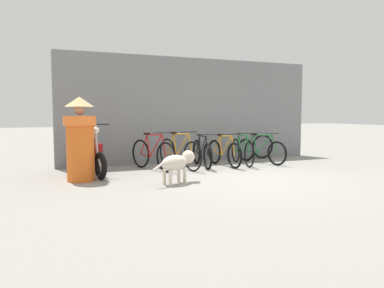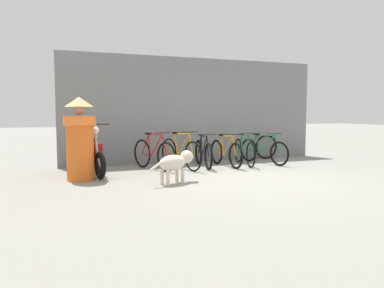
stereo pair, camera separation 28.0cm
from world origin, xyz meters
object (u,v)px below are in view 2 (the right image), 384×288
(bicycle_5, at_px, (263,151))
(motorcycle, at_px, (91,155))
(bicycle_4, at_px, (244,151))
(bicycle_1, at_px, (180,153))
(bicycle_3, at_px, (226,153))
(stray_dog, at_px, (176,162))
(bicycle_0, at_px, (154,154))
(bicycle_2, at_px, (203,153))
(spare_tire_left, at_px, (266,147))
(person_in_robes, at_px, (80,138))

(bicycle_5, xyz_separation_m, motorcycle, (-4.38, -0.17, 0.10))
(bicycle_4, distance_m, motorcycle, 3.79)
(bicycle_1, distance_m, bicycle_3, 1.18)
(bicycle_5, relative_size, stray_dog, 1.64)
(bicycle_3, distance_m, motorcycle, 3.25)
(bicycle_0, bearing_deg, bicycle_4, 69.21)
(bicycle_2, distance_m, spare_tire_left, 2.47)
(bicycle_0, height_order, bicycle_2, bicycle_0)
(bicycle_0, relative_size, stray_dog, 1.55)
(bicycle_2, xyz_separation_m, bicycle_4, (1.11, -0.04, 0.01))
(bicycle_1, height_order, spare_tire_left, bicycle_1)
(motorcycle, distance_m, spare_tire_left, 5.10)
(spare_tire_left, bearing_deg, stray_dog, -144.09)
(bicycle_2, relative_size, motorcycle, 0.86)
(bicycle_4, height_order, stray_dog, bicycle_4)
(person_in_robes, bearing_deg, bicycle_2, 179.87)
(bicycle_1, height_order, stray_dog, bicycle_1)
(bicycle_1, xyz_separation_m, bicycle_5, (2.32, 0.07, -0.04))
(bicycle_2, distance_m, motorcycle, 2.69)
(bicycle_0, distance_m, motorcycle, 1.44)
(person_in_robes, bearing_deg, stray_dog, 133.69)
(bicycle_0, xyz_separation_m, bicycle_1, (0.64, -0.06, 0.01))
(bicycle_1, xyz_separation_m, motorcycle, (-2.07, -0.11, 0.06))
(spare_tire_left, bearing_deg, motorcycle, -168.57)
(bicycle_5, bearing_deg, bicycle_2, -103.89)
(motorcycle, bearing_deg, bicycle_3, 82.45)
(bicycle_4, height_order, spare_tire_left, bicycle_4)
(bicycle_4, distance_m, bicycle_5, 0.59)
(bicycle_0, distance_m, bicycle_2, 1.25)
(bicycle_2, relative_size, spare_tire_left, 2.31)
(bicycle_4, xyz_separation_m, motorcycle, (-3.79, -0.13, 0.08))
(bicycle_2, height_order, bicycle_5, bicycle_2)
(stray_dog, bearing_deg, bicycle_0, 63.71)
(bicycle_1, height_order, bicycle_4, bicycle_1)
(bicycle_4, relative_size, person_in_robes, 1.00)
(spare_tire_left, bearing_deg, bicycle_5, -126.46)
(person_in_robes, bearing_deg, motorcycle, -128.73)
(person_in_robes, relative_size, spare_tire_left, 2.35)
(bicycle_3, bearing_deg, bicycle_0, -96.06)
(bicycle_2, xyz_separation_m, bicycle_3, (0.56, -0.09, -0.00))
(bicycle_3, relative_size, spare_tire_left, 2.28)
(bicycle_4, height_order, person_in_robes, person_in_robes)
(person_in_robes, bearing_deg, bicycle_4, 175.37)
(bicycle_5, bearing_deg, person_in_robes, -94.46)
(bicycle_3, relative_size, bicycle_5, 0.95)
(bicycle_3, xyz_separation_m, stray_dog, (-1.87, -1.69, 0.07))
(bicycle_4, bearing_deg, motorcycle, -76.99)
(bicycle_3, bearing_deg, spare_tire_left, 114.77)
(bicycle_0, bearing_deg, spare_tire_left, 83.46)
(bicycle_0, bearing_deg, stray_dog, -21.67)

